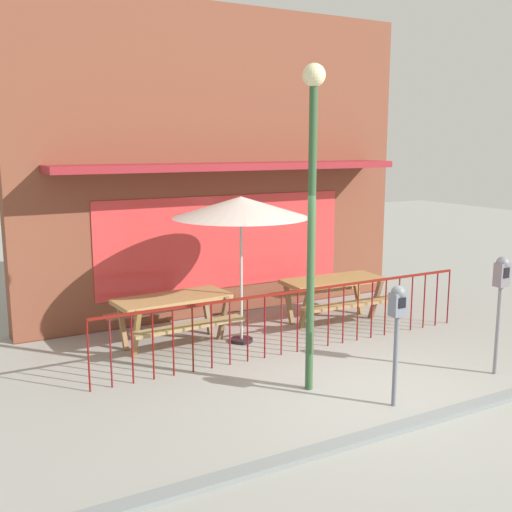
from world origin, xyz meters
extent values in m
plane|color=gray|center=(0.00, 0.00, 0.00)|extent=(40.00, 40.00, 0.00)
cube|color=#4D211F|center=(0.00, 4.57, 0.00)|extent=(7.47, 0.54, 0.01)
cube|color=brown|center=(0.00, 4.57, 2.75)|extent=(7.47, 0.50, 5.51)
cube|color=#D83838|center=(0.00, 4.31, 1.35)|extent=(4.86, 0.02, 1.70)
cube|color=maroon|center=(0.00, 3.90, 2.74)|extent=(6.35, 0.83, 0.12)
cube|color=maroon|center=(0.00, 1.86, 0.95)|extent=(6.28, 0.04, 0.04)
cylinder|color=maroon|center=(-3.14, 1.86, 0.47)|extent=(0.02, 0.02, 0.95)
cylinder|color=maroon|center=(-2.85, 1.86, 0.47)|extent=(0.02, 0.02, 0.95)
cylinder|color=maroon|center=(-2.57, 1.86, 0.47)|extent=(0.02, 0.02, 0.95)
cylinder|color=maroon|center=(-2.28, 1.86, 0.47)|extent=(0.02, 0.02, 0.95)
cylinder|color=maroon|center=(-2.00, 1.86, 0.47)|extent=(0.02, 0.02, 0.95)
cylinder|color=maroon|center=(-1.71, 1.86, 0.47)|extent=(0.02, 0.02, 0.95)
cylinder|color=maroon|center=(-1.43, 1.86, 0.47)|extent=(0.02, 0.02, 0.95)
cylinder|color=maroon|center=(-1.14, 1.86, 0.47)|extent=(0.02, 0.02, 0.95)
cylinder|color=maroon|center=(-0.86, 1.86, 0.47)|extent=(0.02, 0.02, 0.95)
cylinder|color=maroon|center=(-0.57, 1.86, 0.47)|extent=(0.02, 0.02, 0.95)
cylinder|color=maroon|center=(-0.29, 1.86, 0.47)|extent=(0.02, 0.02, 0.95)
cylinder|color=maroon|center=(0.00, 1.86, 0.47)|extent=(0.02, 0.02, 0.95)
cylinder|color=maroon|center=(0.29, 1.86, 0.47)|extent=(0.02, 0.02, 0.95)
cylinder|color=maroon|center=(0.57, 1.86, 0.47)|extent=(0.02, 0.02, 0.95)
cylinder|color=maroon|center=(0.86, 1.86, 0.47)|extent=(0.02, 0.02, 0.95)
cylinder|color=maroon|center=(1.14, 1.86, 0.47)|extent=(0.02, 0.02, 0.95)
cylinder|color=maroon|center=(1.43, 1.86, 0.47)|extent=(0.02, 0.02, 0.95)
cylinder|color=maroon|center=(1.71, 1.86, 0.47)|extent=(0.02, 0.02, 0.95)
cylinder|color=maroon|center=(2.00, 1.86, 0.47)|extent=(0.02, 0.02, 0.95)
cylinder|color=maroon|center=(2.28, 1.86, 0.47)|extent=(0.02, 0.02, 0.95)
cylinder|color=maroon|center=(2.57, 1.86, 0.47)|extent=(0.02, 0.02, 0.95)
cylinder|color=maroon|center=(2.85, 1.86, 0.47)|extent=(0.02, 0.02, 0.95)
cylinder|color=maroon|center=(3.14, 1.86, 0.47)|extent=(0.02, 0.02, 0.95)
cube|color=#A37D4A|center=(-1.51, 3.10, 0.74)|extent=(1.85, 0.89, 0.07)
cube|color=#987E50|center=(-1.47, 2.55, 0.44)|extent=(1.81, 0.39, 0.05)
cube|color=#966B55|center=(-1.55, 3.65, 0.44)|extent=(1.81, 0.39, 0.05)
cube|color=olive|center=(-2.23, 2.77, 0.37)|extent=(0.09, 0.35, 0.78)
cube|color=#8D6442|center=(-2.27, 3.33, 0.37)|extent=(0.09, 0.35, 0.78)
cube|color=brown|center=(-0.75, 2.87, 0.37)|extent=(0.09, 0.35, 0.78)
cube|color=#81694A|center=(-0.79, 3.43, 0.37)|extent=(0.09, 0.35, 0.78)
cube|color=#A17B44|center=(1.44, 2.95, 0.74)|extent=(1.83, 0.84, 0.07)
cube|color=#A0794C|center=(1.42, 2.40, 0.44)|extent=(1.81, 0.34, 0.05)
cube|color=#9A7B53|center=(1.46, 3.50, 0.44)|extent=(1.81, 0.34, 0.05)
cube|color=olive|center=(0.69, 2.70, 0.37)|extent=(0.08, 0.35, 0.78)
cube|color=olive|center=(0.71, 3.26, 0.37)|extent=(0.08, 0.35, 0.78)
cube|color=#885D46|center=(2.17, 2.64, 0.37)|extent=(0.08, 0.35, 0.78)
cube|color=olive|center=(2.19, 3.20, 0.37)|extent=(0.08, 0.35, 0.78)
cylinder|color=black|center=(-0.52, 2.70, 0.03)|extent=(0.36, 0.36, 0.05)
cylinder|color=#B5AEAB|center=(-0.52, 2.70, 1.14)|extent=(0.04, 0.04, 2.27)
cone|color=beige|center=(-0.52, 2.70, 2.16)|extent=(2.12, 2.12, 0.32)
cylinder|color=gray|center=(1.90, -0.21, 0.62)|extent=(0.06, 0.06, 1.23)
cube|color=slate|center=(1.90, -0.21, 1.39)|extent=(0.18, 0.14, 0.32)
sphere|color=slate|center=(1.90, -0.21, 1.55)|extent=(0.17, 0.17, 0.17)
cube|color=black|center=(1.90, -0.28, 1.43)|extent=(0.11, 0.01, 0.14)
cylinder|color=slate|center=(-0.03, -0.34, 0.56)|extent=(0.06, 0.06, 1.12)
cube|color=slate|center=(-0.03, -0.34, 1.26)|extent=(0.18, 0.14, 0.28)
sphere|color=slate|center=(-0.03, -0.34, 1.40)|extent=(0.17, 0.17, 0.17)
cube|color=black|center=(-0.03, -0.41, 1.30)|extent=(0.11, 0.01, 0.12)
cylinder|color=#315532|center=(-0.64, 0.59, 1.90)|extent=(0.10, 0.10, 3.79)
sphere|color=beige|center=(-0.64, 0.59, 3.91)|extent=(0.28, 0.28, 0.28)
cube|color=gray|center=(0.00, -0.86, 0.00)|extent=(10.46, 0.20, 0.11)
camera|label=1|loc=(-4.83, -5.59, 3.11)|focal=42.77mm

